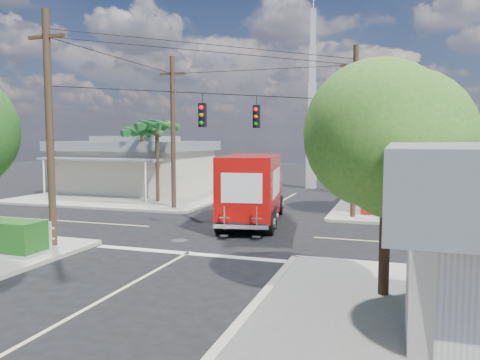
% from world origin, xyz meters
% --- Properties ---
extents(ground, '(120.00, 120.00, 0.00)m').
position_xyz_m(ground, '(0.00, 0.00, 0.00)').
color(ground, black).
rests_on(ground, ground).
extents(sidewalk_ne, '(14.12, 14.12, 0.14)m').
position_xyz_m(sidewalk_ne, '(10.88, 10.88, 0.07)').
color(sidewalk_ne, gray).
rests_on(sidewalk_ne, ground).
extents(sidewalk_nw, '(14.12, 14.12, 0.14)m').
position_xyz_m(sidewalk_nw, '(-10.88, 10.88, 0.07)').
color(sidewalk_nw, gray).
rests_on(sidewalk_nw, ground).
extents(road_markings, '(32.00, 32.00, 0.01)m').
position_xyz_m(road_markings, '(0.00, -1.47, 0.01)').
color(road_markings, beige).
rests_on(road_markings, ground).
extents(building_nw, '(10.80, 10.20, 4.30)m').
position_xyz_m(building_nw, '(-12.00, 12.46, 2.22)').
color(building_nw, beige).
rests_on(building_nw, sidewalk_nw).
extents(radio_tower, '(0.80, 0.80, 17.00)m').
position_xyz_m(radio_tower, '(0.50, 20.00, 5.64)').
color(radio_tower, silver).
rests_on(radio_tower, ground).
extents(tree_ne_front, '(4.21, 4.14, 6.66)m').
position_xyz_m(tree_ne_front, '(7.21, 6.76, 4.77)').
color(tree_ne_front, '#422D1C').
rests_on(tree_ne_front, sidewalk_ne).
extents(tree_ne_back, '(3.77, 3.66, 5.82)m').
position_xyz_m(tree_ne_back, '(9.81, 8.96, 4.19)').
color(tree_ne_back, '#422D1C').
rests_on(tree_ne_back, sidewalk_ne).
extents(tree_se, '(3.67, 3.54, 5.62)m').
position_xyz_m(tree_se, '(7.01, -7.24, 4.04)').
color(tree_se, '#422D1C').
rests_on(tree_se, sidewalk_se).
extents(palm_nw_front, '(3.01, 3.08, 5.59)m').
position_xyz_m(palm_nw_front, '(-7.50, 7.50, 5.04)').
color(palm_nw_front, '#422D1C').
rests_on(palm_nw_front, sidewalk_nw).
extents(palm_nw_back, '(3.01, 3.08, 5.19)m').
position_xyz_m(palm_nw_back, '(-9.50, 9.00, 4.67)').
color(palm_nw_back, '#422D1C').
rests_on(palm_nw_back, sidewalk_nw).
extents(utility_poles, '(12.00, 10.68, 9.00)m').
position_xyz_m(utility_poles, '(-1.58, 1.60, 4.67)').
color(utility_poles, '#473321').
rests_on(utility_poles, ground).
extents(vending_boxes, '(1.90, 0.50, 1.10)m').
position_xyz_m(vending_boxes, '(6.50, 6.20, 0.69)').
color(vending_boxes, '#AE1611').
rests_on(vending_boxes, sidewalk_ne).
extents(delivery_truck, '(3.60, 8.18, 3.43)m').
position_xyz_m(delivery_truck, '(0.55, 2.33, 1.74)').
color(delivery_truck, black).
rests_on(delivery_truck, ground).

